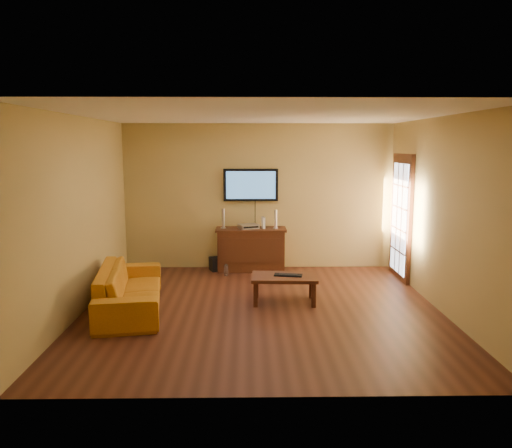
{
  "coord_description": "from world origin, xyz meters",
  "views": [
    {
      "loc": [
        -0.19,
        -6.79,
        2.3
      ],
      "look_at": [
        -0.07,
        0.8,
        1.1
      ],
      "focal_mm": 35.0,
      "sensor_mm": 36.0,
      "label": 1
    }
  ],
  "objects_px": {
    "media_console": "(251,249)",
    "bottle": "(226,270)",
    "speaker_left": "(223,219)",
    "game_console": "(263,223)",
    "television": "(251,185)",
    "sofa": "(130,281)",
    "speaker_right": "(276,220)",
    "av_receiver": "(248,226)",
    "keyboard": "(288,275)",
    "subwoofer": "(217,264)",
    "coffee_table": "(284,279)"
  },
  "relations": [
    {
      "from": "media_console",
      "to": "bottle",
      "type": "distance_m",
      "value": 0.66
    },
    {
      "from": "game_console",
      "to": "subwoofer",
      "type": "distance_m",
      "value": 1.16
    },
    {
      "from": "av_receiver",
      "to": "speaker_right",
      "type": "bearing_deg",
      "value": -24.46
    },
    {
      "from": "media_console",
      "to": "keyboard",
      "type": "height_order",
      "value": "media_console"
    },
    {
      "from": "bottle",
      "to": "av_receiver",
      "type": "bearing_deg",
      "value": 43.59
    },
    {
      "from": "subwoofer",
      "to": "speaker_left",
      "type": "bearing_deg",
      "value": -17.62
    },
    {
      "from": "coffee_table",
      "to": "subwoofer",
      "type": "xyz_separation_m",
      "value": [
        -1.11,
        1.93,
        -0.23
      ]
    },
    {
      "from": "sofa",
      "to": "subwoofer",
      "type": "height_order",
      "value": "sofa"
    },
    {
      "from": "media_console",
      "to": "speaker_right",
      "type": "height_order",
      "value": "speaker_right"
    },
    {
      "from": "television",
      "to": "subwoofer",
      "type": "relative_size",
      "value": 4.13
    },
    {
      "from": "game_console",
      "to": "media_console",
      "type": "bearing_deg",
      "value": 169.17
    },
    {
      "from": "media_console",
      "to": "bottle",
      "type": "height_order",
      "value": "media_console"
    },
    {
      "from": "sofa",
      "to": "keyboard",
      "type": "height_order",
      "value": "sofa"
    },
    {
      "from": "bottle",
      "to": "speaker_left",
      "type": "bearing_deg",
      "value": 98.66
    },
    {
      "from": "speaker_left",
      "to": "keyboard",
      "type": "distance_m",
      "value": 2.27
    },
    {
      "from": "media_console",
      "to": "coffee_table",
      "type": "relative_size",
      "value": 1.32
    },
    {
      "from": "speaker_left",
      "to": "av_receiver",
      "type": "relative_size",
      "value": 1.06
    },
    {
      "from": "media_console",
      "to": "speaker_right",
      "type": "xyz_separation_m",
      "value": [
        0.45,
        -0.02,
        0.55
      ]
    },
    {
      "from": "av_receiver",
      "to": "media_console",
      "type": "bearing_deg",
      "value": -20.08
    },
    {
      "from": "media_console",
      "to": "speaker_left",
      "type": "height_order",
      "value": "speaker_left"
    },
    {
      "from": "speaker_right",
      "to": "bottle",
      "type": "relative_size",
      "value": 1.61
    },
    {
      "from": "media_console",
      "to": "bottle",
      "type": "bearing_deg",
      "value": -139.33
    },
    {
      "from": "coffee_table",
      "to": "sofa",
      "type": "bearing_deg",
      "value": -172.63
    },
    {
      "from": "speaker_left",
      "to": "keyboard",
      "type": "xyz_separation_m",
      "value": [
        1.04,
        -1.94,
        -0.54
      ]
    },
    {
      "from": "av_receiver",
      "to": "keyboard",
      "type": "height_order",
      "value": "av_receiver"
    },
    {
      "from": "media_console",
      "to": "television",
      "type": "relative_size",
      "value": 1.27
    },
    {
      "from": "speaker_left",
      "to": "subwoofer",
      "type": "height_order",
      "value": "speaker_left"
    },
    {
      "from": "media_console",
      "to": "sofa",
      "type": "xyz_separation_m",
      "value": [
        -1.72,
        -2.21,
        0.01
      ]
    },
    {
      "from": "sofa",
      "to": "speaker_right",
      "type": "distance_m",
      "value": 3.13
    },
    {
      "from": "media_console",
      "to": "television",
      "type": "xyz_separation_m",
      "value": [
        0.0,
        0.21,
        1.17
      ]
    },
    {
      "from": "bottle",
      "to": "keyboard",
      "type": "height_order",
      "value": "keyboard"
    },
    {
      "from": "speaker_left",
      "to": "game_console",
      "type": "distance_m",
      "value": 0.74
    },
    {
      "from": "speaker_right",
      "to": "subwoofer",
      "type": "height_order",
      "value": "speaker_right"
    },
    {
      "from": "coffee_table",
      "to": "game_console",
      "type": "height_order",
      "value": "game_console"
    },
    {
      "from": "speaker_left",
      "to": "sofa",
      "type": "bearing_deg",
      "value": -118.61
    },
    {
      "from": "game_console",
      "to": "subwoofer",
      "type": "bearing_deg",
      "value": 169.0
    },
    {
      "from": "television",
      "to": "coffee_table",
      "type": "bearing_deg",
      "value": -77.37
    },
    {
      "from": "speaker_left",
      "to": "television",
      "type": "bearing_deg",
      "value": 20.96
    },
    {
      "from": "sofa",
      "to": "bottle",
      "type": "bearing_deg",
      "value": -43.98
    },
    {
      "from": "media_console",
      "to": "subwoofer",
      "type": "relative_size",
      "value": 5.26
    },
    {
      "from": "game_console",
      "to": "bottle",
      "type": "height_order",
      "value": "game_console"
    },
    {
      "from": "coffee_table",
      "to": "subwoofer",
      "type": "bearing_deg",
      "value": 119.91
    },
    {
      "from": "television",
      "to": "sofa",
      "type": "relative_size",
      "value": 0.48
    },
    {
      "from": "subwoofer",
      "to": "keyboard",
      "type": "distance_m",
      "value": 2.28
    },
    {
      "from": "speaker_right",
      "to": "subwoofer",
      "type": "bearing_deg",
      "value": 178.79
    },
    {
      "from": "television",
      "to": "sofa",
      "type": "bearing_deg",
      "value": -125.42
    },
    {
      "from": "subwoofer",
      "to": "television",
      "type": "bearing_deg",
      "value": -3.42
    },
    {
      "from": "television",
      "to": "keyboard",
      "type": "height_order",
      "value": "television"
    },
    {
      "from": "media_console",
      "to": "keyboard",
      "type": "xyz_separation_m",
      "value": [
        0.54,
        -1.93,
        0.02
      ]
    },
    {
      "from": "media_console",
      "to": "subwoofer",
      "type": "bearing_deg",
      "value": 179.59
    }
  ]
}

